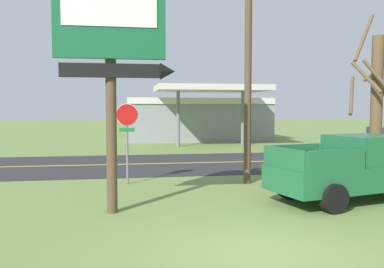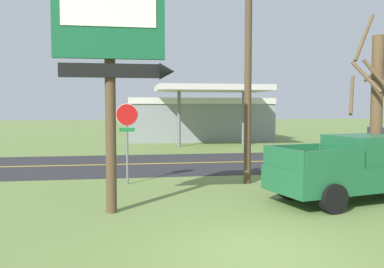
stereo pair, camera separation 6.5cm
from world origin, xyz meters
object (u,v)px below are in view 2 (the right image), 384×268
Objects in this scene: motel_sign at (112,39)px; gas_station at (198,118)px; stop_sign at (127,129)px; bare_tree at (376,105)px; utility_pole at (248,59)px; pickup_green_parked_on_lawn at (355,169)px.

motel_sign is 25.22m from gas_station.
stop_sign is 8.80m from bare_tree.
stop_sign is 0.35× the size of utility_pole.
bare_tree is at bearing 44.48° from pickup_green_parked_on_lawn.
gas_station is (6.15, 20.01, -0.08)m from stop_sign.
bare_tree is 0.51× the size of gas_station.
motel_sign reaches higher than stop_sign.
bare_tree reaches higher than stop_sign.
pickup_green_parked_on_lawn is at bearing 3.53° from motel_sign.
stop_sign is 0.48× the size of bare_tree.
motel_sign is 1.22× the size of pickup_green_parked_on_lawn.
motel_sign is 0.79× the size of utility_pole.
utility_pole is 4.72m from bare_tree.
stop_sign is 0.25× the size of gas_station.
motel_sign is 2.28× the size of stop_sign.
motel_sign is at bearing -142.26° from utility_pole.
stop_sign is 5.09m from utility_pole.
gas_station is at bearing 91.46° from pickup_green_parked_on_lawn.
stop_sign is (0.37, 4.22, -2.55)m from motel_sign.
utility_pole is 20.79m from gas_station.
utility_pole is 1.55× the size of pickup_green_parked_on_lawn.
stop_sign is at bearing -107.08° from gas_station.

